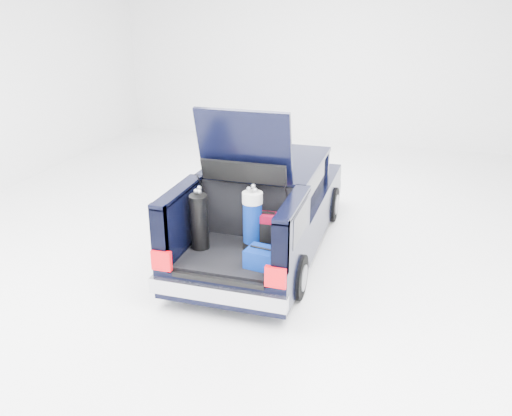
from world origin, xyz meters
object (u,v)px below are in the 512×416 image
(blue_golf_bag, at_px, (252,220))
(blue_duffel, at_px, (266,258))
(car, at_px, (267,207))
(red_suitcase, at_px, (267,231))
(black_golf_bag, at_px, (199,222))

(blue_golf_bag, bearing_deg, blue_duffel, -56.84)
(car, relative_size, blue_duffel, 8.50)
(blue_golf_bag, bearing_deg, car, 96.18)
(blue_golf_bag, bearing_deg, red_suitcase, 12.32)
(black_golf_bag, relative_size, blue_golf_bag, 0.96)
(car, distance_m, red_suitcase, 1.37)
(black_golf_bag, bearing_deg, blue_golf_bag, 3.68)
(black_golf_bag, bearing_deg, red_suitcase, 2.83)
(car, relative_size, blue_golf_bag, 5.09)
(car, bearing_deg, blue_golf_bag, -82.61)
(black_golf_bag, distance_m, blue_golf_bag, 0.71)
(red_suitcase, distance_m, blue_duffel, 0.55)
(car, bearing_deg, blue_duffel, -74.72)
(car, bearing_deg, red_suitcase, -74.33)
(car, distance_m, blue_duffel, 1.90)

